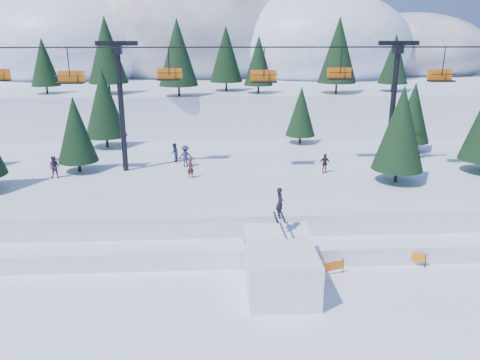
{
  "coord_description": "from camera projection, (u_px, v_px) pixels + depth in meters",
  "views": [
    {
      "loc": [
        -1.59,
        -19.64,
        13.11
      ],
      "look_at": [
        -0.2,
        6.0,
        5.2
      ],
      "focal_mm": 35.0,
      "sensor_mm": 36.0,
      "label": 1
    }
  ],
  "objects": [
    {
      "name": "mountain_ridge",
      "position": [
        196.0,
        55.0,
        89.58
      ],
      "size": [
        119.0,
        61.29,
        26.46
      ],
      "color": "white",
      "rests_on": "ground"
    },
    {
      "name": "banner_far",
      "position": [
        401.0,
        255.0,
        28.05
      ],
      "size": [
        2.6,
        1.24,
        0.9
      ],
      "color": "black",
      "rests_on": "ground"
    },
    {
      "name": "mid_shelf",
      "position": [
        235.0,
        183.0,
        39.5
      ],
      "size": [
        70.0,
        22.0,
        2.5
      ],
      "primitive_type": "cube",
      "color": "white",
      "rests_on": "ground"
    },
    {
      "name": "banner_near",
      "position": [
        322.0,
        268.0,
        26.47
      ],
      "size": [
        2.73,
        0.9,
        0.9
      ],
      "color": "black",
      "rests_on": "ground"
    },
    {
      "name": "jump_kicker",
      "position": [
        280.0,
        268.0,
        24.85
      ],
      "size": [
        3.62,
        4.94,
        5.33
      ],
      "color": "white",
      "rests_on": "ground"
    },
    {
      "name": "ground",
      "position": [
        251.0,
        318.0,
        22.69
      ],
      "size": [
        160.0,
        160.0,
        0.0
      ],
      "primitive_type": "plane",
      "color": "white",
      "rests_on": "ground"
    },
    {
      "name": "berm",
      "position": [
        241.0,
        240.0,
        30.16
      ],
      "size": [
        70.0,
        6.0,
        1.1
      ],
      "primitive_type": "cube",
      "color": "white",
      "rests_on": "ground"
    },
    {
      "name": "distant_skiers",
      "position": [
        218.0,
        156.0,
        39.7
      ],
      "size": [
        30.91,
        7.84,
        1.85
      ],
      "color": "#33244E",
      "rests_on": "mid_shelf"
    },
    {
      "name": "chairlift",
      "position": [
        247.0,
        86.0,
        37.22
      ],
      "size": [
        46.0,
        3.21,
        10.28
      ],
      "color": "black",
      "rests_on": "mid_shelf"
    },
    {
      "name": "conifer_stand",
      "position": [
        260.0,
        113.0,
        38.78
      ],
      "size": [
        63.85,
        17.99,
        9.63
      ],
      "color": "black",
      "rests_on": "mid_shelf"
    }
  ]
}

